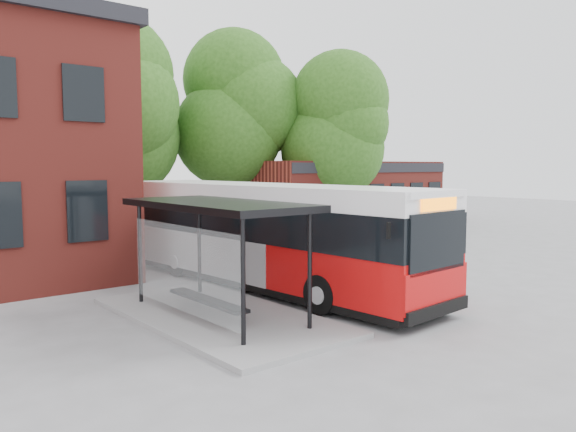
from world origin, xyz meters
TOP-DOWN VIEW (x-y plane):
  - ground at (0.00, 0.00)m, footprint 100.00×100.00m
  - shop_row at (15.00, 14.00)m, footprint 14.00×6.20m
  - bus_shelter at (-4.50, -1.00)m, footprint 3.60×7.00m
  - bike_rail at (9.28, 10.00)m, footprint 5.20×0.10m
  - tree_1 at (1.00, 17.00)m, footprint 7.92×7.92m
  - tree_2 at (8.00, 16.00)m, footprint 7.92×7.92m
  - tree_3 at (13.00, 12.00)m, footprint 7.04×7.04m
  - city_bus at (-1.36, 1.27)m, footprint 3.35×12.58m
  - bicycle_0 at (6.67, 9.04)m, footprint 1.87×0.72m
  - bicycle_1 at (6.95, 10.80)m, footprint 1.90×1.06m
  - bicycle_2 at (8.12, 10.35)m, footprint 1.68×1.14m
  - bicycle_3 at (8.72, 9.76)m, footprint 1.68×1.08m
  - bicycle_4 at (9.94, 9.91)m, footprint 1.93×0.77m
  - bicycle_5 at (9.76, 9.61)m, footprint 1.60×0.60m
  - bicycle_6 at (10.21, 10.06)m, footprint 1.92×0.71m
  - bicycle_7 at (12.35, 10.69)m, footprint 1.55×1.00m

SIDE VIEW (x-z plane):
  - ground at x=0.00m, z-range 0.00..0.00m
  - bike_rail at x=9.28m, z-range 0.00..0.38m
  - bicycle_2 at x=8.12m, z-range 0.00..0.84m
  - bicycle_7 at x=12.35m, z-range 0.00..0.91m
  - bicycle_5 at x=9.76m, z-range 0.00..0.94m
  - bicycle_0 at x=6.67m, z-range 0.00..0.97m
  - bicycle_3 at x=8.72m, z-range 0.00..0.98m
  - bicycle_4 at x=9.94m, z-range 0.00..0.99m
  - bicycle_6 at x=10.21m, z-range 0.00..1.00m
  - bicycle_1 at x=6.95m, z-range 0.00..1.10m
  - bus_shelter at x=-4.50m, z-range 0.00..2.90m
  - city_bus at x=-1.36m, z-range 0.00..3.16m
  - shop_row at x=15.00m, z-range 0.00..4.00m
  - tree_3 at x=13.00m, z-range 0.00..9.28m
  - tree_1 at x=1.00m, z-range 0.00..10.40m
  - tree_2 at x=8.00m, z-range 0.00..11.00m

